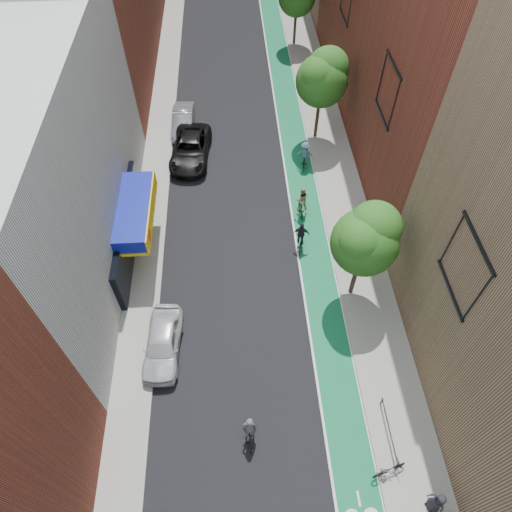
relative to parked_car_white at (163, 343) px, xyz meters
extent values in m
plane|color=black|center=(4.56, -7.10, -0.74)|extent=(160.00, 160.00, 0.00)
cube|color=#12672E|center=(8.56, 18.90, -0.73)|extent=(2.00, 68.00, 0.01)
cube|color=gray|center=(-1.44, 18.90, -0.66)|extent=(2.00, 68.00, 0.15)
cube|color=gray|center=(11.06, 18.90, -0.66)|extent=(3.00, 68.00, 0.15)
cube|color=silver|center=(-6.44, 6.90, 5.26)|extent=(8.00, 20.00, 12.00)
cylinder|color=#332619|center=(10.16, 2.90, 0.91)|extent=(0.24, 0.24, 3.30)
sphere|color=#1B5516|center=(10.16, 2.90, 3.64)|extent=(3.36, 3.36, 3.36)
sphere|color=#1B5516|center=(10.56, 3.20, 4.36)|extent=(2.64, 2.64, 2.64)
sphere|color=#1B5516|center=(9.86, 2.60, 4.12)|extent=(2.40, 2.40, 2.40)
cylinder|color=#332619|center=(10.16, 16.90, 1.00)|extent=(0.24, 0.24, 3.47)
sphere|color=#1B5516|center=(10.16, 16.90, 3.86)|extent=(3.53, 3.53, 3.53)
sphere|color=#1B5516|center=(10.56, 17.20, 4.62)|extent=(2.77, 2.77, 2.77)
sphere|color=#1B5516|center=(9.86, 16.60, 4.37)|extent=(2.52, 2.52, 2.52)
cylinder|color=#332619|center=(10.16, 30.90, 0.86)|extent=(0.24, 0.24, 3.19)
imported|color=silver|center=(0.00, 0.00, 0.00)|extent=(2.01, 4.42, 1.47)
imported|color=black|center=(0.99, 15.13, 0.03)|extent=(3.05, 5.71, 1.53)
imported|color=#9C9EA5|center=(0.32, 18.59, -0.03)|extent=(1.66, 4.32, 1.40)
imported|color=black|center=(4.13, -4.64, -0.34)|extent=(0.54, 1.53, 0.80)
imported|color=#53535B|center=(4.13, -4.54, 0.48)|extent=(0.64, 0.42, 1.74)
imported|color=black|center=(8.11, 9.13, -0.27)|extent=(0.50, 1.58, 0.94)
imported|color=tan|center=(8.11, 9.23, 0.50)|extent=(0.88, 0.70, 1.77)
imported|color=black|center=(7.76, 6.32, -0.27)|extent=(0.97, 1.85, 0.93)
imported|color=black|center=(7.76, 6.42, 0.43)|extent=(1.02, 0.59, 1.63)
imported|color=black|center=(8.91, 13.66, -0.26)|extent=(0.78, 1.65, 0.96)
imported|color=#44677A|center=(8.91, 13.76, 0.42)|extent=(1.15, 0.81, 1.61)
imported|color=black|center=(9.96, -6.46, -0.17)|extent=(1.67, 1.00, 0.83)
imported|color=black|center=(11.45, -7.87, 0.20)|extent=(0.74, 0.90, 1.57)
camera|label=1|loc=(4.02, -10.96, 20.60)|focal=32.00mm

